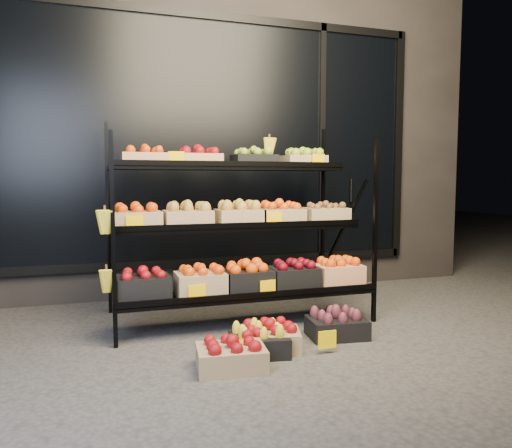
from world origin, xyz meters
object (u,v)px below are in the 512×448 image
object	(u,v)px
floor_crate_midleft	(259,341)
display_rack	(237,226)
floor_crate_left	(231,354)
floor_crate_midright	(269,337)

from	to	relation	value
floor_crate_midleft	display_rack	bearing A→B (deg)	94.61
floor_crate_left	floor_crate_midright	xyz separation A→B (m)	(0.34, 0.25, -0.00)
floor_crate_midleft	floor_crate_midright	distance (m)	0.11
floor_crate_left	floor_crate_midleft	distance (m)	0.32
floor_crate_midleft	floor_crate_midright	world-z (taller)	floor_crate_midright
display_rack	floor_crate_left	world-z (taller)	display_rack
floor_crate_left	floor_crate_midright	world-z (taller)	floor_crate_left
display_rack	floor_crate_midright	world-z (taller)	display_rack
display_rack	floor_crate_midleft	bearing A→B (deg)	-96.85
display_rack	floor_crate_midleft	xyz separation A→B (m)	(-0.10, -0.86, -0.69)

